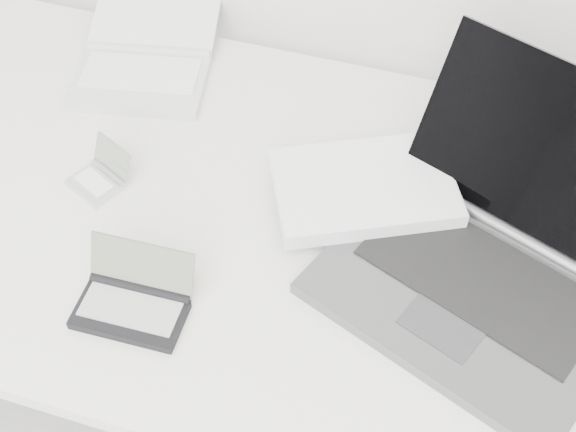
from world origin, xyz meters
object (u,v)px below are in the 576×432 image
(desk, at_px, (313,244))
(laptop_large, at_px, (454,237))
(netbook_open_white, at_px, (144,63))
(palmtop_charcoal, at_px, (134,301))

(desk, bearing_deg, laptop_large, 2.22)
(desk, height_order, netbook_open_white, netbook_open_white)
(desk, height_order, palmtop_charcoal, palmtop_charcoal)
(laptop_large, relative_size, palmtop_charcoal, 4.04)
(desk, xyz_separation_m, laptop_large, (0.21, 0.01, 0.09))
(laptop_large, distance_m, palmtop_charcoal, 0.48)
(desk, relative_size, palmtop_charcoal, 9.93)
(laptop_large, bearing_deg, palmtop_charcoal, -129.28)
(netbook_open_white, height_order, palmtop_charcoal, palmtop_charcoal)
(desk, distance_m, palmtop_charcoal, 0.31)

